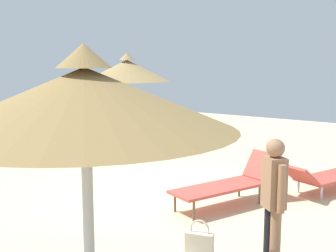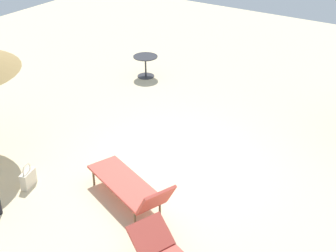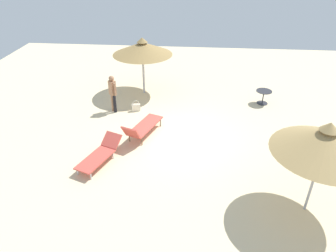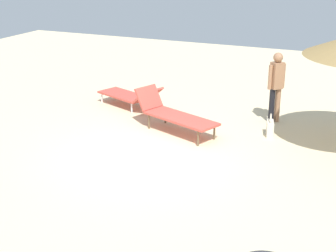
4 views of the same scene
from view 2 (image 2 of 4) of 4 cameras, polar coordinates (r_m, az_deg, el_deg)
ground at (r=10.04m, az=0.35°, el=-5.17°), size 24.00×24.00×0.10m
lounge_chair_far_left at (r=8.75m, az=-4.42°, el=-7.29°), size 2.19×1.34×0.89m
handbag at (r=9.75m, az=-16.47°, el=-6.02°), size 0.24×0.40×0.51m
side_table_round at (r=14.12m, az=-2.72°, el=7.63°), size 0.72×0.72×0.64m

